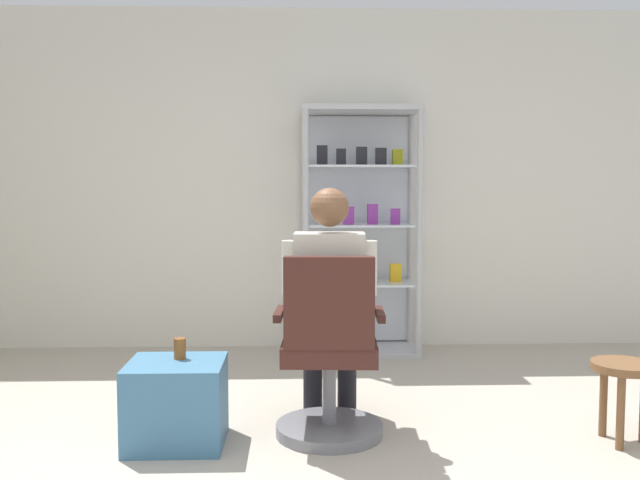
# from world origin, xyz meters

# --- Properties ---
(back_wall) EXTENTS (6.00, 0.10, 2.70)m
(back_wall) POSITION_xyz_m (0.00, 3.00, 1.35)
(back_wall) COLOR silver
(back_wall) RESTS_ON ground
(display_cabinet_main) EXTENTS (0.90, 0.45, 1.90)m
(display_cabinet_main) POSITION_xyz_m (0.40, 2.76, 0.97)
(display_cabinet_main) COLOR #B7B7BC
(display_cabinet_main) RESTS_ON ground
(office_chair) EXTENTS (0.58, 0.56, 0.96)m
(office_chair) POSITION_xyz_m (0.07, 0.87, 0.39)
(office_chair) COLOR slate
(office_chair) RESTS_ON ground
(seated_shopkeeper) EXTENTS (0.50, 0.58, 1.29)m
(seated_shopkeeper) POSITION_xyz_m (0.08, 1.04, 0.71)
(seated_shopkeeper) COLOR black
(seated_shopkeeper) RESTS_ON ground
(storage_crate) EXTENTS (0.48, 0.43, 0.42)m
(storage_crate) POSITION_xyz_m (-0.70, 0.84, 0.21)
(storage_crate) COLOR teal
(storage_crate) RESTS_ON ground
(tea_glass) EXTENTS (0.06, 0.06, 0.11)m
(tea_glass) POSITION_xyz_m (-0.69, 0.90, 0.47)
(tea_glass) COLOR brown
(tea_glass) RESTS_ON storage_crate
(wooden_stool) EXTENTS (0.32, 0.32, 0.41)m
(wooden_stool) POSITION_xyz_m (1.55, 0.77, 0.33)
(wooden_stool) COLOR brown
(wooden_stool) RESTS_ON ground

